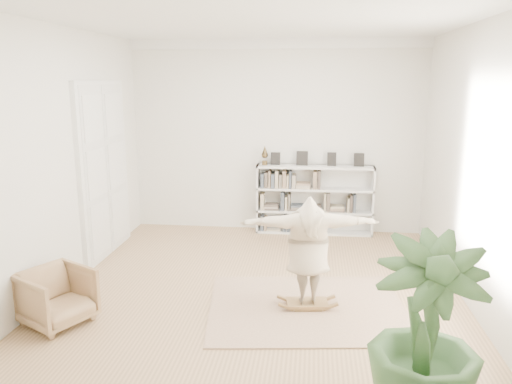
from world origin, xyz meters
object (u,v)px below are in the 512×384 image
at_px(armchair, 57,297).
at_px(houseplant, 425,335).
at_px(person, 308,247).
at_px(rocker_board, 307,303).
at_px(bookshelf, 314,200).

height_order(armchair, houseplant, houseplant).
bearing_deg(person, houseplant, 107.99).
bearing_deg(rocker_board, person, -97.31).
bearing_deg(rocker_board, houseplant, -72.01).
relative_size(armchair, rocker_board, 1.33).
distance_m(rocker_board, person, 0.76).
xyz_separation_m(bookshelf, person, (-0.07, -3.28, 0.19)).
distance_m(armchair, houseplant, 4.21).
height_order(rocker_board, person, person).
bearing_deg(armchair, rocker_board, -47.82).
bearing_deg(armchair, bookshelf, -8.91).
relative_size(bookshelf, armchair, 2.96).
distance_m(bookshelf, person, 3.29).
bearing_deg(armchair, houseplant, -80.54).
xyz_separation_m(person, houseplant, (0.99, -2.08, 0.00)).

